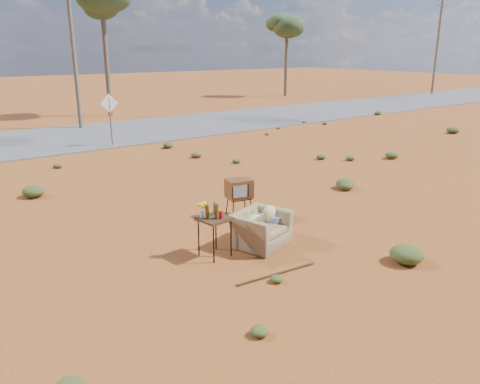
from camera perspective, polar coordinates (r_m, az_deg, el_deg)
ground at (r=9.81m, az=3.17°, el=-6.71°), size 140.00×140.00×0.00m
highway at (r=22.97m, az=-21.55°, el=6.02°), size 140.00×7.00×0.04m
armchair at (r=9.81m, az=2.71°, el=-3.86°), size 1.42×1.17×0.97m
tv_unit at (r=11.28m, az=-0.10°, el=0.35°), size 0.68×0.59×0.95m
side_table at (r=9.10m, az=-3.45°, el=-2.98°), size 0.63×0.63×1.13m
rusty_bar at (r=8.68m, az=4.46°, el=-9.91°), size 1.70×0.21×0.05m
road_sign at (r=20.38m, az=-15.58°, el=9.55°), size 0.78×0.06×2.19m
eucalyptus_center at (r=29.99m, az=-16.50°, el=21.16°), size 3.20×3.20×7.60m
eucalyptus_right at (r=41.58m, az=5.76°, el=19.73°), size 3.20×3.20×7.10m
utility_pole_center at (r=25.59m, az=-19.71°, el=16.56°), size 1.40×0.20×8.00m
utility_pole_east at (r=46.65m, az=22.90°, el=16.04°), size 1.40×0.20×8.00m
scrub_patch at (r=12.90m, az=-12.30°, el=-0.52°), size 17.49×8.07×0.33m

